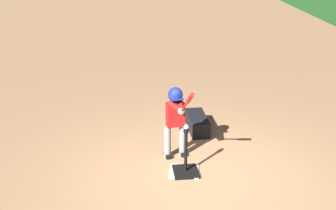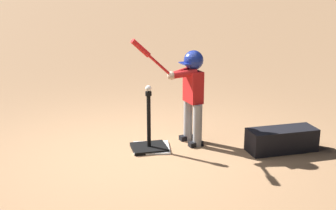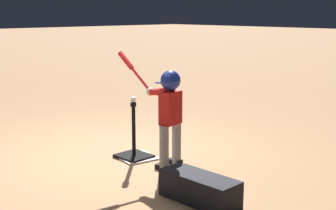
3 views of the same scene
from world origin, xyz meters
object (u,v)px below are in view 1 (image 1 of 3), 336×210
object	(u,v)px
batter_child	(176,114)
baseball	(186,127)
equipment_bag	(197,123)
batting_tee	(186,167)

from	to	relation	value
batter_child	baseball	size ratio (longest dim) A/B	18.56
baseball	equipment_bag	world-z (taller)	baseball
batting_tee	equipment_bag	xyz separation A→B (m)	(-1.55, 0.44, 0.03)
batting_tee	batter_child	world-z (taller)	batter_child
batting_tee	batter_child	xyz separation A→B (m)	(-0.55, -0.08, 0.65)
batting_tee	batter_child	size ratio (longest dim) A/B	0.53
equipment_bag	batter_child	bearing A→B (deg)	-28.81
batter_child	baseball	distance (m)	0.56
batting_tee	baseball	distance (m)	0.66
batting_tee	batter_child	distance (m)	0.86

